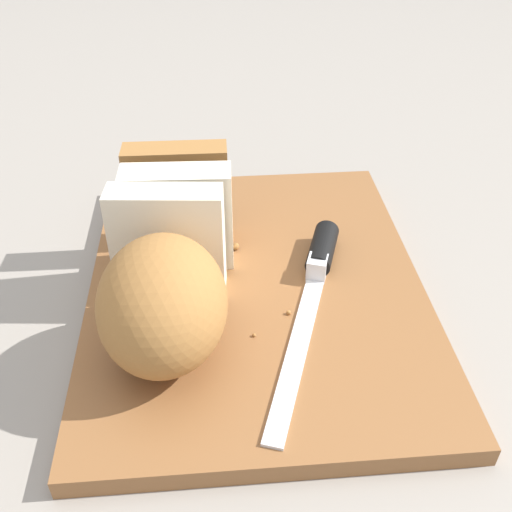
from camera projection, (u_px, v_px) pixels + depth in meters
The scene contains 8 objects.
ground_plane at pixel (256, 295), 0.58m from camera, with size 3.00×3.00×0.00m, color gray.
cutting_board at pixel (256, 288), 0.57m from camera, with size 0.40×0.32×0.02m, color brown.
bread_loaf at pixel (169, 264), 0.50m from camera, with size 0.25×0.12×0.11m.
bread_knife at pixel (318, 266), 0.57m from camera, with size 0.25×0.11×0.02m.
crumb_near_knife at pixel (254, 335), 0.51m from camera, with size 0.00×0.00×0.00m, color #996633.
crumb_near_loaf at pixel (196, 283), 0.56m from camera, with size 0.00×0.00×0.00m, color #996633.
crumb_stray_left at pixel (289, 313), 0.53m from camera, with size 0.00×0.00×0.00m, color #996633.
crumb_stray_right at pixel (236, 246), 0.60m from camera, with size 0.01×0.01×0.01m, color #996633.
Camera 1 is at (-0.43, 0.05, 0.38)m, focal length 41.42 mm.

